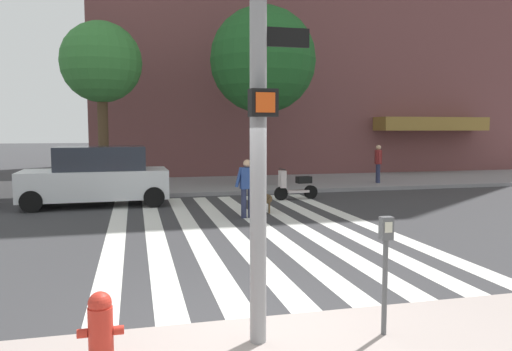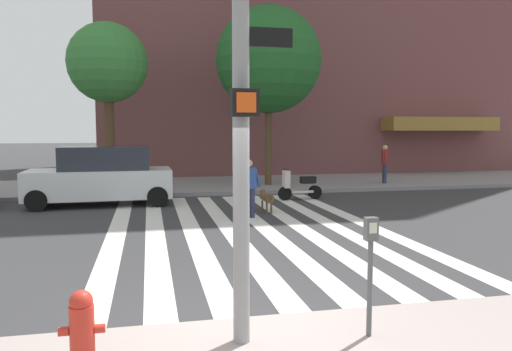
# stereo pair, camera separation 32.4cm
# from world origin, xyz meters

# --- Properties ---
(ground_plane) EXTENTS (160.00, 160.00, 0.00)m
(ground_plane) POSITION_xyz_m (0.00, 6.12, 0.00)
(ground_plane) COLOR #353538
(sidewalk_far) EXTENTS (80.00, 6.00, 0.15)m
(sidewalk_far) POSITION_xyz_m (0.00, 15.23, 0.07)
(sidewalk_far) COLOR gray
(sidewalk_far) RESTS_ON ground_plane
(crosswalk_stripes) EXTENTS (6.75, 11.63, 0.01)m
(crosswalk_stripes) POSITION_xyz_m (1.29, 6.12, 0.00)
(crosswalk_stripes) COLOR silver
(crosswalk_stripes) RESTS_ON ground_plane
(traffic_light_pole) EXTENTS (0.74, 0.46, 5.80)m
(traffic_light_pole) POSITION_xyz_m (-0.11, -0.74, 3.52)
(traffic_light_pole) COLOR gray
(traffic_light_pole) RESTS_ON sidewalk_near
(fire_hydrant) EXTENTS (0.44, 0.32, 0.76)m
(fire_hydrant) POSITION_xyz_m (-1.75, -0.90, 0.52)
(fire_hydrant) COLOR red
(fire_hydrant) RESTS_ON sidewalk_near
(parking_meter_curbside) EXTENTS (0.14, 0.11, 1.36)m
(parking_meter_curbside) POSITION_xyz_m (1.32, -0.85, 1.03)
(parking_meter_curbside) COLOR #515456
(parking_meter_curbside) RESTS_ON sidewalk_near
(parked_car_behind_first) EXTENTS (4.60, 2.11, 1.92)m
(parked_car_behind_first) POSITION_xyz_m (-2.60, 10.89, 0.94)
(parked_car_behind_first) COLOR silver
(parked_car_behind_first) RESTS_ON ground_plane
(parked_scooter) EXTENTS (1.63, 0.52, 1.11)m
(parked_scooter) POSITION_xyz_m (4.11, 10.63, 0.48)
(parked_scooter) COLOR black
(parked_scooter) RESTS_ON ground_plane
(street_tree_nearest) EXTENTS (3.10, 3.10, 6.46)m
(street_tree_nearest) POSITION_xyz_m (-2.57, 14.41, 4.99)
(street_tree_nearest) COLOR #4C3823
(street_tree_nearest) RESTS_ON sidewalk_far
(street_tree_middle) EXTENTS (4.37, 4.37, 7.34)m
(street_tree_middle) POSITION_xyz_m (3.82, 14.18, 5.30)
(street_tree_middle) COLOR #4C3823
(street_tree_middle) RESTS_ON sidewalk_far
(pedestrian_dog_walker) EXTENTS (0.71, 0.25, 1.64)m
(pedestrian_dog_walker) POSITION_xyz_m (1.64, 7.55, 0.93)
(pedestrian_dog_walker) COLOR #282D4C
(pedestrian_dog_walker) RESTS_ON ground_plane
(dog_on_leash) EXTENTS (0.28, 1.14, 0.65)m
(dog_on_leash) POSITION_xyz_m (2.35, 8.39, 0.44)
(dog_on_leash) COLOR brown
(dog_on_leash) RESTS_ON ground_plane
(pedestrian_bystander) EXTENTS (0.34, 0.70, 1.64)m
(pedestrian_bystander) POSITION_xyz_m (8.86, 13.66, 1.08)
(pedestrian_bystander) COLOR #282D4C
(pedestrian_bystander) RESTS_ON sidewalk_far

